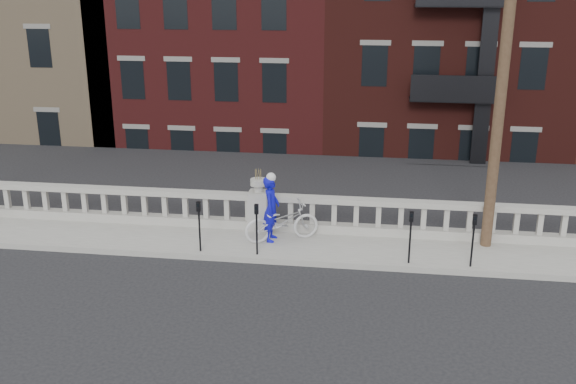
# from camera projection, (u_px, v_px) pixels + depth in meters

# --- Properties ---
(ground) EXTENTS (120.00, 120.00, 0.00)m
(ground) POSITION_uv_depth(u_px,v_px,m) (227.00, 297.00, 14.55)
(ground) COLOR black
(ground) RESTS_ON ground
(sidewalk) EXTENTS (32.00, 2.20, 0.15)m
(sidewalk) POSITION_uv_depth(u_px,v_px,m) (253.00, 244.00, 17.35)
(sidewalk) COLOR gray
(sidewalk) RESTS_ON ground
(balustrade) EXTENTS (28.00, 0.34, 1.03)m
(balustrade) POSITION_uv_depth(u_px,v_px,m) (259.00, 212.00, 18.07)
(balustrade) COLOR gray
(balustrade) RESTS_ON sidewalk
(planter_pedestal) EXTENTS (0.55, 0.55, 1.76)m
(planter_pedestal) POSITION_uv_depth(u_px,v_px,m) (259.00, 206.00, 18.01)
(planter_pedestal) COLOR gray
(planter_pedestal) RESTS_ON sidewalk
(lower_level) EXTENTS (80.00, 44.00, 20.80)m
(lower_level) POSITION_uv_depth(u_px,v_px,m) (332.00, 63.00, 35.36)
(lower_level) COLOR #605E59
(lower_level) RESTS_ON ground
(utility_pole) EXTENTS (1.60, 0.28, 10.00)m
(utility_pole) POSITION_uv_depth(u_px,v_px,m) (505.00, 51.00, 15.49)
(utility_pole) COLOR #422D1E
(utility_pole) RESTS_ON sidewalk
(parking_meter_b) EXTENTS (0.10, 0.09, 1.36)m
(parking_meter_b) POSITION_uv_depth(u_px,v_px,m) (199.00, 220.00, 16.43)
(parking_meter_b) COLOR black
(parking_meter_b) RESTS_ON sidewalk
(parking_meter_c) EXTENTS (0.10, 0.09, 1.36)m
(parking_meter_c) POSITION_uv_depth(u_px,v_px,m) (257.00, 223.00, 16.23)
(parking_meter_c) COLOR black
(parking_meter_c) RESTS_ON sidewalk
(parking_meter_d) EXTENTS (0.10, 0.09, 1.36)m
(parking_meter_d) POSITION_uv_depth(u_px,v_px,m) (411.00, 231.00, 15.71)
(parking_meter_d) COLOR black
(parking_meter_d) RESTS_ON sidewalk
(parking_meter_e) EXTENTS (0.10, 0.09, 1.36)m
(parking_meter_e) POSITION_uv_depth(u_px,v_px,m) (473.00, 234.00, 15.51)
(parking_meter_e) COLOR black
(parking_meter_e) RESTS_ON sidewalk
(bicycle) EXTENTS (2.15, 1.50, 1.07)m
(bicycle) POSITION_uv_depth(u_px,v_px,m) (282.00, 222.00, 17.23)
(bicycle) COLOR silver
(bicycle) RESTS_ON sidewalk
(cyclist) EXTENTS (0.46, 0.67, 1.79)m
(cyclist) POSITION_uv_depth(u_px,v_px,m) (271.00, 209.00, 17.14)
(cyclist) COLOR #0D0BB3
(cyclist) RESTS_ON sidewalk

